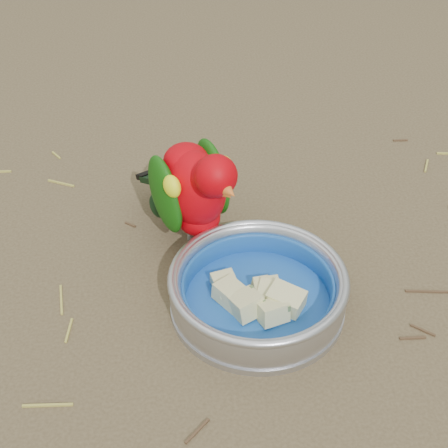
{
  "coord_description": "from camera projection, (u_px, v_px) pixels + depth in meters",
  "views": [
    {
      "loc": [
        -0.12,
        -0.64,
        0.69
      ],
      "look_at": [
        -0.05,
        0.11,
        0.08
      ],
      "focal_mm": 55.0,
      "sensor_mm": 36.0,
      "label": 1
    }
  ],
  "objects": [
    {
      "name": "bowl_wall",
      "position": [
        258.0,
        288.0,
        0.93
      ],
      "size": [
        0.24,
        0.24,
        0.04
      ],
      "primitive_type": null,
      "color": "#B2B2BA",
      "rests_on": "food_bowl"
    },
    {
      "name": "ground_debris",
      "position": [
        296.0,
        309.0,
        0.95
      ],
      "size": [
        0.9,
        0.8,
        0.01
      ],
      "primitive_type": null,
      "color": "#A79C41",
      "rests_on": "ground"
    },
    {
      "name": "fruit_wedges",
      "position": [
        258.0,
        292.0,
        0.93
      ],
      "size": [
        0.14,
        0.14,
        0.03
      ],
      "primitive_type": null,
      "color": "beige",
      "rests_on": "food_bowl"
    },
    {
      "name": "ground",
      "position": [
        265.0,
        317.0,
        0.94
      ],
      "size": [
        60.0,
        60.0,
        0.0
      ],
      "primitive_type": "plane",
      "color": "brown"
    },
    {
      "name": "food_bowl",
      "position": [
        257.0,
        303.0,
        0.95
      ],
      "size": [
        0.24,
        0.24,
        0.02
      ],
      "primitive_type": "cylinder",
      "color": "#B2B2BA",
      "rests_on": "ground"
    },
    {
      "name": "lory_parrot",
      "position": [
        195.0,
        197.0,
        1.0
      ],
      "size": [
        0.2,
        0.25,
        0.19
      ],
      "primitive_type": null,
      "rotation": [
        0.0,
        0.0,
        -2.66
      ],
      "color": "#AD0007",
      "rests_on": "ground"
    }
  ]
}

